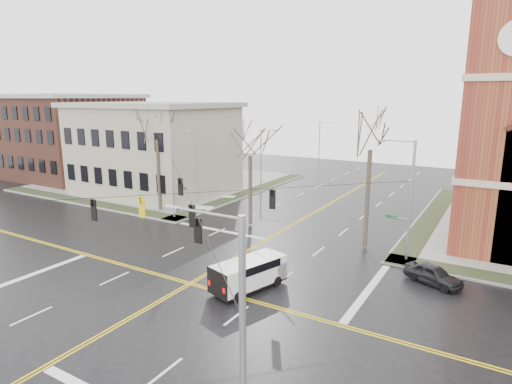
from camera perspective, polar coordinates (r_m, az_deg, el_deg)
The scene contains 17 objects.
ground at distance 29.47m, azimuth -8.75°, elevation -11.98°, with size 120.00×120.00×0.00m, color black.
sidewalks at distance 29.43m, azimuth -8.75°, elevation -11.84°, with size 80.00×80.00×0.17m.
road_markings at distance 29.46m, azimuth -8.75°, elevation -11.97°, with size 100.00×100.00×0.01m.
civic_building_a at distance 56.84m, azimuth -13.36°, elevation 5.48°, with size 18.00×14.00×11.00m, color gray.
civic_building_b at distance 73.23m, azimuth -23.71°, elevation 6.68°, with size 18.00×16.00×12.00m, color brown.
signal_pole_ne at distance 33.36m, azimuth 19.66°, elevation -0.68°, with size 2.75×0.22×9.00m.
signal_pole_nw at distance 43.55m, azimuth -10.92°, elevation 2.79°, with size 2.75×0.22×9.00m.
signal_pole_se at distance 13.00m, azimuth -2.48°, elevation -21.14°, with size 2.75×0.22×9.00m.
span_wires at distance 27.49m, azimuth -9.17°, elevation -0.13°, with size 23.02×23.02×0.03m.
traffic_signals at distance 27.17m, azimuth -10.01°, elevation -1.94°, with size 8.21×8.26×1.30m.
streetlight_north_a at distance 56.52m, azimuth 0.78°, elevation 4.73°, with size 2.30×0.20×8.00m.
streetlight_north_b at distance 74.40m, azimuth 8.54°, elevation 6.48°, with size 2.30×0.20×8.00m.
cargo_van at distance 28.07m, azimuth -0.64°, elevation -10.53°, with size 3.45×5.49×1.96m.
parked_car_a at distance 31.19m, azimuth 22.56°, elevation -10.11°, with size 1.54×3.82×1.30m, color black.
tree_nw_far at distance 46.41m, azimuth -13.11°, elevation 7.43°, with size 4.00×4.00×11.44m.
tree_nw_near at distance 40.03m, azimuth -0.79°, elevation 5.46°, with size 4.00×4.00×9.95m.
tree_ne at distance 34.78m, azimuth 15.03°, elevation 6.29°, with size 4.00×4.00×11.92m.
Camera 1 is at (17.29, -20.52, 12.16)m, focal length 30.00 mm.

